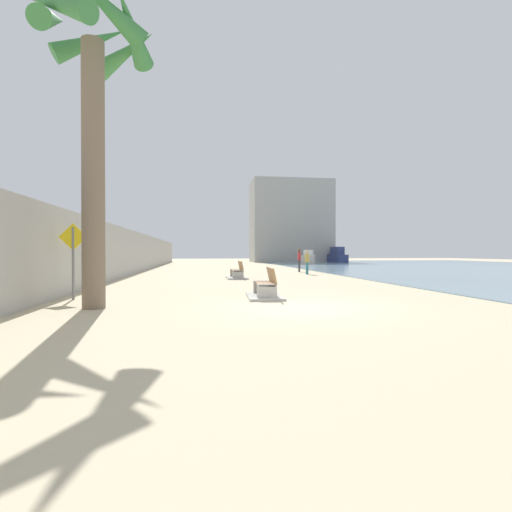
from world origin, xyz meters
TOP-DOWN VIEW (x-y plane):
  - ground_plane at (0.00, 18.00)m, footprint 120.00×120.00m
  - seawall at (-7.50, 18.00)m, footprint 0.80×64.00m
  - palm_tree at (-5.39, 0.55)m, footprint 3.36×3.45m
  - bench_near at (-0.59, 2.21)m, footprint 1.22×2.16m
  - bench_far at (-0.65, 11.16)m, footprint 1.12×2.11m
  - person_walking at (4.34, 14.41)m, footprint 0.37×0.43m
  - person_standing at (4.57, 17.32)m, footprint 0.24×0.53m
  - boat_outer at (16.45, 41.88)m, footprint 2.11×5.51m
  - boat_nearest at (11.14, 37.03)m, footprint 4.10×7.98m
  - pedestrian_sign at (-6.58, 2.58)m, footprint 0.85×0.08m
  - harbor_building at (10.91, 46.00)m, footprint 12.00×6.00m

SIDE VIEW (x-z plane):
  - ground_plane at x=0.00m, z-range 0.00..0.00m
  - bench_near at x=-0.59m, z-range -0.26..0.72m
  - bench_far at x=-0.65m, z-range -0.26..0.72m
  - boat_nearest at x=11.14m, z-range -0.15..1.56m
  - boat_outer at x=16.45m, z-range -0.25..1.94m
  - person_walking at x=4.34m, z-range 0.13..1.74m
  - person_standing at x=4.57m, z-range 0.15..1.91m
  - seawall at x=-7.50m, z-range 0.00..2.91m
  - pedestrian_sign at x=-6.58m, z-range 0.29..2.66m
  - palm_tree at x=-5.39m, z-range 1.81..10.08m
  - harbor_building at x=10.91m, z-range 0.00..12.29m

